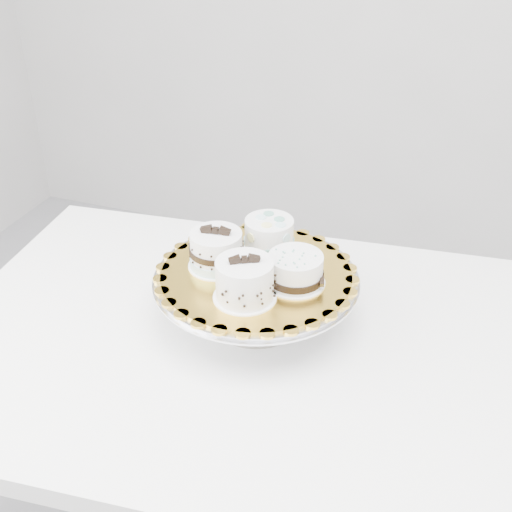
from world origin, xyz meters
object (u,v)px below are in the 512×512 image
(cake_board, at_px, (256,274))
(cake_banded, at_px, (216,251))
(table, at_px, (258,367))
(cake_dots, at_px, (269,236))
(cake_stand, at_px, (256,289))
(cake_swirl, at_px, (245,281))
(cake_ribbon, at_px, (296,270))

(cake_board, distance_m, cake_banded, 0.09)
(table, bearing_deg, cake_dots, 95.31)
(cake_stand, xyz_separation_m, cake_board, (-0.00, 0.00, 0.04))
(table, relative_size, cake_dots, 10.51)
(cake_swirl, xyz_separation_m, cake_ribbon, (0.07, 0.08, -0.01))
(cake_ribbon, bearing_deg, cake_board, 158.81)
(cake_swirl, xyz_separation_m, cake_banded, (-0.09, 0.08, -0.00))
(table, distance_m, cake_dots, 0.26)
(cake_banded, height_order, cake_dots, cake_banded)
(cake_swirl, relative_size, cake_banded, 1.25)
(cake_banded, relative_size, cake_ribbon, 0.89)
(cake_board, bearing_deg, table, -65.69)
(cake_stand, xyz_separation_m, cake_dots, (-0.00, 0.08, 0.08))
(cake_dots, xyz_separation_m, cake_ribbon, (0.08, -0.09, -0.01))
(cake_stand, height_order, cake_board, cake_board)
(cake_stand, distance_m, cake_board, 0.04)
(cake_ribbon, bearing_deg, table, -156.78)
(cake_dots, bearing_deg, cake_stand, -110.01)
(cake_board, relative_size, cake_dots, 2.92)
(cake_swirl, relative_size, cake_ribbon, 1.12)
(cake_stand, height_order, cake_banded, cake_banded)
(cake_banded, distance_m, cake_ribbon, 0.16)
(cake_board, height_order, cake_swirl, cake_swirl)
(table, bearing_deg, cake_banded, 148.80)
(cake_board, bearing_deg, cake_banded, -177.08)
(cake_board, xyz_separation_m, cake_banded, (-0.08, -0.00, 0.04))
(cake_banded, xyz_separation_m, cake_ribbon, (0.16, -0.00, -0.01))
(cake_stand, bearing_deg, cake_ribbon, -5.49)
(cake_banded, bearing_deg, cake_stand, -4.16)
(cake_swirl, bearing_deg, cake_board, 67.56)
(cake_swirl, distance_m, cake_ribbon, 0.11)
(cake_banded, distance_m, cake_dots, 0.12)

